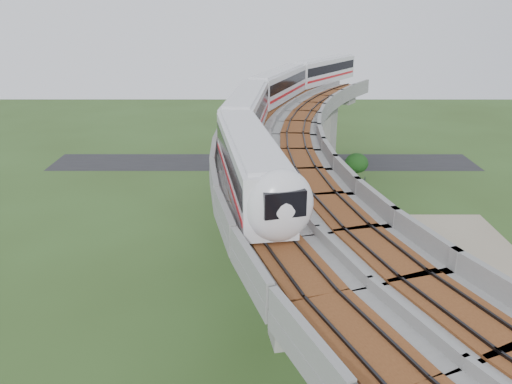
{
  "coord_description": "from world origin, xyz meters",
  "views": [
    {
      "loc": [
        -1.06,
        -38.28,
        21.31
      ],
      "look_at": [
        -1.09,
        -1.84,
        7.5
      ],
      "focal_mm": 35.0,
      "sensor_mm": 36.0,
      "label": 1
    }
  ],
  "objects_px": {
    "metro_train": "(283,98)",
    "car_red": "(452,293)",
    "car_dark": "(416,250)",
    "car_white": "(467,286)"
  },
  "relations": [
    {
      "from": "metro_train",
      "to": "car_red",
      "type": "relative_size",
      "value": 16.4
    },
    {
      "from": "metro_train",
      "to": "car_dark",
      "type": "height_order",
      "value": "metro_train"
    },
    {
      "from": "car_white",
      "to": "car_dark",
      "type": "bearing_deg",
      "value": 91.01
    },
    {
      "from": "car_white",
      "to": "car_dark",
      "type": "distance_m",
      "value": 6.71
    },
    {
      "from": "car_dark",
      "to": "metro_train",
      "type": "bearing_deg",
      "value": 50.97
    },
    {
      "from": "metro_train",
      "to": "car_red",
      "type": "xyz_separation_m",
      "value": [
        12.26,
        -17.88,
        -11.67
      ]
    },
    {
      "from": "metro_train",
      "to": "car_white",
      "type": "relative_size",
      "value": 15.05
    },
    {
      "from": "car_red",
      "to": "car_dark",
      "type": "relative_size",
      "value": 1.0
    },
    {
      "from": "car_red",
      "to": "car_dark",
      "type": "xyz_separation_m",
      "value": [
        -0.62,
        7.29,
        -0.07
      ]
    },
    {
      "from": "car_white",
      "to": "car_dark",
      "type": "height_order",
      "value": "car_white"
    }
  ]
}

